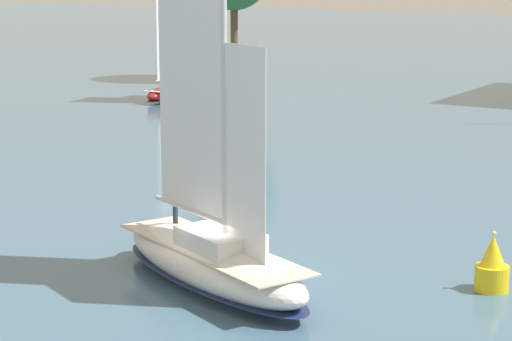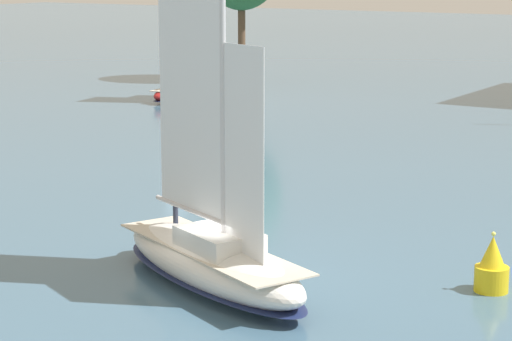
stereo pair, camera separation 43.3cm
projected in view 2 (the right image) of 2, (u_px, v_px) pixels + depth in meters
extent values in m
plane|color=#42667F|center=(212.00, 286.00, 35.84)|extent=(400.00, 400.00, 0.00)
cylinder|color=brown|center=(242.00, 34.00, 98.44)|extent=(0.74, 0.74, 9.19)
ellipsoid|color=white|center=(212.00, 262.00, 35.65)|extent=(10.96, 7.04, 1.81)
ellipsoid|color=#19234C|center=(212.00, 275.00, 35.75)|extent=(11.07, 7.11, 0.22)
cube|color=beige|center=(211.00, 248.00, 35.54)|extent=(9.60, 6.09, 0.06)
cube|color=silver|center=(219.00, 240.00, 35.03)|extent=(3.58, 3.12, 0.75)
cylinder|color=silver|center=(223.00, 62.00, 33.50)|extent=(0.21, 0.21, 13.33)
cylinder|color=silver|center=(189.00, 209.00, 36.58)|extent=(4.46, 2.11, 0.18)
cube|color=white|center=(190.00, 61.00, 35.31)|extent=(4.05, 1.81, 10.93)
cube|color=white|center=(244.00, 156.00, 33.07)|extent=(2.15, 0.97, 7.33)
cylinder|color=#232838|center=(176.00, 216.00, 38.24)|extent=(0.26, 0.26, 0.85)
cylinder|color=silver|center=(175.00, 197.00, 38.09)|extent=(0.45, 0.45, 0.65)
sphere|color=tan|center=(175.00, 185.00, 38.00)|extent=(0.24, 0.24, 0.24)
ellipsoid|color=maroon|center=(180.00, 92.00, 85.14)|extent=(3.34, 8.29, 1.37)
ellipsoid|color=#19234C|center=(180.00, 96.00, 85.22)|extent=(3.37, 8.38, 0.16)
cube|color=beige|center=(180.00, 87.00, 85.06)|extent=(2.85, 7.29, 0.06)
cube|color=silver|center=(182.00, 83.00, 85.36)|extent=(1.87, 2.45, 0.56)
cylinder|color=silver|center=(182.00, 27.00, 84.61)|extent=(0.16, 0.16, 10.08)
cylinder|color=silver|center=(173.00, 79.00, 83.85)|extent=(0.63, 3.61, 0.14)
cube|color=white|center=(173.00, 29.00, 83.14)|extent=(0.49, 3.31, 8.26)
cube|color=white|center=(188.00, 53.00, 85.95)|extent=(0.27, 1.76, 5.54)
cylinder|color=yellow|center=(491.00, 279.00, 35.21)|extent=(1.21, 1.21, 0.91)
cone|color=yellow|center=(493.00, 251.00, 35.01)|extent=(0.91, 0.91, 1.11)
sphere|color=#F2F266|center=(494.00, 234.00, 34.88)|extent=(0.16, 0.16, 0.16)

